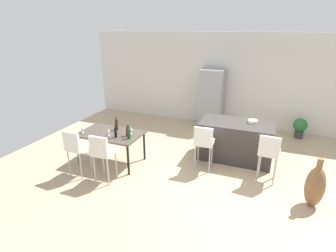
# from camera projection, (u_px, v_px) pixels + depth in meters

# --- Properties ---
(ground_plane) EXTENTS (10.00, 10.00, 0.00)m
(ground_plane) POSITION_uv_depth(u_px,v_px,m) (214.00, 168.00, 6.17)
(ground_plane) COLOR tan
(back_wall) EXTENTS (10.00, 0.12, 2.90)m
(back_wall) POSITION_uv_depth(u_px,v_px,m) (239.00, 81.00, 8.36)
(back_wall) COLOR silver
(back_wall) RESTS_ON ground_plane
(kitchen_island) EXTENTS (1.70, 0.93, 0.92)m
(kitchen_island) POSITION_uv_depth(u_px,v_px,m) (236.00, 141.00, 6.49)
(kitchen_island) COLOR #383330
(kitchen_island) RESTS_ON ground_plane
(bar_chair_left) EXTENTS (0.42, 0.42, 1.05)m
(bar_chair_left) POSITION_uv_depth(u_px,v_px,m) (204.00, 141.00, 5.86)
(bar_chair_left) COLOR white
(bar_chair_left) RESTS_ON ground_plane
(bar_chair_middle) EXTENTS (0.43, 0.43, 1.05)m
(bar_chair_middle) POSITION_uv_depth(u_px,v_px,m) (269.00, 151.00, 5.40)
(bar_chair_middle) COLOR white
(bar_chair_middle) RESTS_ON ground_plane
(dining_table) EXTENTS (1.45, 0.90, 0.74)m
(dining_table) POSITION_uv_depth(u_px,v_px,m) (111.00, 135.00, 6.22)
(dining_table) COLOR #4C4238
(dining_table) RESTS_ON ground_plane
(dining_chair_near) EXTENTS (0.42, 0.42, 1.05)m
(dining_chair_near) POSITION_uv_depth(u_px,v_px,m) (76.00, 146.00, 5.62)
(dining_chair_near) COLOR white
(dining_chair_near) RESTS_ON ground_plane
(dining_chair_far) EXTENTS (0.41, 0.41, 1.05)m
(dining_chair_far) POSITION_uv_depth(u_px,v_px,m) (102.00, 151.00, 5.40)
(dining_chair_far) COLOR white
(dining_chair_far) RESTS_ON ground_plane
(wine_bottle_far) EXTENTS (0.08, 0.08, 0.27)m
(wine_bottle_far) POSITION_uv_depth(u_px,v_px,m) (128.00, 131.00, 6.00)
(wine_bottle_far) COLOR #471E19
(wine_bottle_far) RESTS_ON dining_table
(wine_bottle_middle) EXTENTS (0.07, 0.07, 0.34)m
(wine_bottle_middle) POSITION_uv_depth(u_px,v_px,m) (117.00, 125.00, 6.34)
(wine_bottle_middle) COLOR #471E19
(wine_bottle_middle) RESTS_ON dining_table
(wine_bottle_inner) EXTENTS (0.07, 0.07, 0.32)m
(wine_bottle_inner) POSITION_uv_depth(u_px,v_px,m) (129.00, 133.00, 5.86)
(wine_bottle_inner) COLOR #194723
(wine_bottle_inner) RESTS_ON dining_table
(wine_bottle_end) EXTENTS (0.06, 0.06, 0.30)m
(wine_bottle_end) POSITION_uv_depth(u_px,v_px,m) (116.00, 132.00, 5.92)
(wine_bottle_end) COLOR black
(wine_bottle_end) RESTS_ON dining_table
(wine_glass_left) EXTENTS (0.07, 0.07, 0.17)m
(wine_glass_left) POSITION_uv_depth(u_px,v_px,m) (82.00, 128.00, 6.18)
(wine_glass_left) COLOR silver
(wine_glass_left) RESTS_ON dining_table
(wine_glass_right) EXTENTS (0.07, 0.07, 0.17)m
(wine_glass_right) POSITION_uv_depth(u_px,v_px,m) (131.00, 129.00, 6.12)
(wine_glass_right) COLOR silver
(wine_glass_right) RESTS_ON dining_table
(wine_glass_near) EXTENTS (0.07, 0.07, 0.17)m
(wine_glass_near) POSITION_uv_depth(u_px,v_px,m) (109.00, 130.00, 6.02)
(wine_glass_near) COLOR silver
(wine_glass_near) RESTS_ON dining_table
(refrigerator) EXTENTS (0.72, 0.68, 1.84)m
(refrigerator) POSITION_uv_depth(u_px,v_px,m) (211.00, 98.00, 8.42)
(refrigerator) COLOR #939699
(refrigerator) RESTS_ON ground_plane
(fruit_bowl) EXTENTS (0.23, 0.23, 0.07)m
(fruit_bowl) POSITION_uv_depth(u_px,v_px,m) (253.00, 122.00, 6.30)
(fruit_bowl) COLOR beige
(fruit_bowl) RESTS_ON kitchen_island
(floor_vase) EXTENTS (0.33, 0.33, 0.94)m
(floor_vase) POSITION_uv_depth(u_px,v_px,m) (315.00, 186.00, 4.75)
(floor_vase) COLOR brown
(floor_vase) RESTS_ON ground_plane
(potted_plant) EXTENTS (0.39, 0.39, 0.59)m
(potted_plant) POSITION_uv_depth(u_px,v_px,m) (300.00, 127.00, 7.71)
(potted_plant) COLOR #38383D
(potted_plant) RESTS_ON ground_plane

